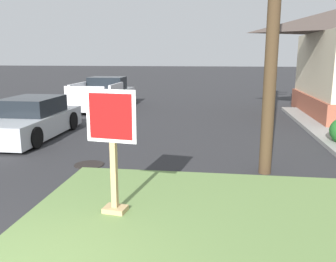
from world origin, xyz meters
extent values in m
cube|color=#668447|center=(2.42, 1.61, 0.04)|extent=(5.94, 5.83, 0.08)
cube|color=tan|center=(0.84, 2.36, 1.04)|extent=(0.10, 0.10, 1.92)
cube|color=tan|center=(0.84, 2.36, 0.12)|extent=(0.40, 0.33, 0.08)
cube|color=white|center=(0.84, 2.31, 1.66)|extent=(0.81, 0.13, 0.82)
cube|color=red|center=(0.83, 2.30, 1.66)|extent=(0.69, 0.11, 0.70)
cylinder|color=black|center=(-0.55, 4.96, 0.01)|extent=(0.70, 0.70, 0.02)
cube|color=#ADB2B7|center=(-3.42, 7.54, 0.41)|extent=(1.77, 4.26, 0.64)
cube|color=black|center=(-3.42, 7.75, 0.97)|extent=(1.51, 1.97, 0.56)
cylinder|color=black|center=(-2.59, 6.23, 0.31)|extent=(0.22, 0.62, 0.62)
cylinder|color=black|center=(-2.61, 8.86, 0.31)|extent=(0.22, 0.62, 0.62)
cylinder|color=black|center=(-4.25, 8.85, 0.31)|extent=(0.22, 0.62, 0.62)
sphere|color=white|center=(-2.88, 5.47, 0.47)|extent=(0.14, 0.14, 0.14)
sphere|color=red|center=(-2.91, 9.63, 0.47)|extent=(0.12, 0.12, 0.12)
sphere|color=red|center=(-3.95, 9.62, 0.47)|extent=(0.12, 0.12, 0.12)
cube|color=silver|center=(-3.14, 14.05, 0.50)|extent=(1.96, 5.02, 0.68)
cube|color=black|center=(-3.14, 14.75, 1.14)|extent=(1.72, 1.31, 0.68)
cube|color=silver|center=(-4.06, 13.17, 1.06)|extent=(0.10, 2.11, 0.44)
cube|color=silver|center=(-2.21, 13.17, 1.06)|extent=(0.10, 2.11, 0.44)
cube|color=silver|center=(-3.14, 11.59, 1.06)|extent=(1.76, 0.10, 0.44)
cylinder|color=black|center=(-4.05, 15.56, 0.38)|extent=(0.26, 0.76, 0.76)
cylinder|color=black|center=(-2.22, 15.56, 0.38)|extent=(0.26, 0.76, 0.76)
cylinder|color=black|center=(-4.06, 12.55, 0.38)|extent=(0.26, 0.76, 0.76)
cylinder|color=black|center=(-2.22, 12.55, 0.38)|extent=(0.26, 0.76, 0.76)
camera|label=1|loc=(2.44, -2.89, 2.58)|focal=38.31mm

